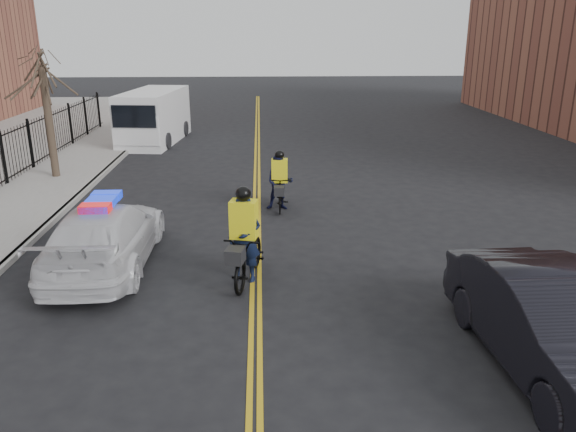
# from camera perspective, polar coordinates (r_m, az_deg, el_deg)

# --- Properties ---
(ground) EXTENTS (120.00, 120.00, 0.00)m
(ground) POSITION_cam_1_polar(r_m,az_deg,el_deg) (12.31, -3.29, -7.66)
(ground) COLOR black
(ground) RESTS_ON ground
(center_line_left) EXTENTS (0.10, 60.00, 0.01)m
(center_line_left) POSITION_cam_1_polar(r_m,az_deg,el_deg) (19.81, -3.42, 2.54)
(center_line_left) COLOR gold
(center_line_left) RESTS_ON ground
(center_line_right) EXTENTS (0.10, 60.00, 0.01)m
(center_line_right) POSITION_cam_1_polar(r_m,az_deg,el_deg) (19.81, -2.95, 2.54)
(center_line_right) COLOR gold
(center_line_right) RESTS_ON ground
(sidewalk) EXTENTS (3.00, 60.00, 0.15)m
(sidewalk) POSITION_cam_1_polar(r_m,az_deg,el_deg) (21.22, -23.90, 2.23)
(sidewalk) COLOR gray
(sidewalk) RESTS_ON ground
(curb) EXTENTS (0.20, 60.00, 0.15)m
(curb) POSITION_cam_1_polar(r_m,az_deg,el_deg) (20.73, -20.03, 2.35)
(curb) COLOR gray
(curb) RESTS_ON ground
(street_tree) EXTENTS (3.20, 3.20, 4.80)m
(street_tree) POSITION_cam_1_polar(r_m,az_deg,el_deg) (22.52, -23.53, 12.14)
(street_tree) COLOR #382C21
(street_tree) RESTS_ON sidewalk
(police_cruiser) EXTENTS (2.17, 5.29, 1.69)m
(police_cruiser) POSITION_cam_1_polar(r_m,az_deg,el_deg) (13.98, -18.10, -1.90)
(police_cruiser) COLOR silver
(police_cruiser) RESTS_ON ground
(dark_sedan) EXTENTS (2.02, 5.17, 1.68)m
(dark_sedan) POSITION_cam_1_polar(r_m,az_deg,el_deg) (10.23, 25.32, -10.00)
(dark_sedan) COLOR black
(dark_sedan) RESTS_ON ground
(cargo_van) EXTENTS (2.88, 6.31, 2.55)m
(cargo_van) POSITION_cam_1_polar(r_m,az_deg,el_deg) (29.23, -13.53, 9.69)
(cargo_van) COLOR white
(cargo_van) RESTS_ON ground
(cyclist_near) EXTENTS (1.26, 2.37, 2.20)m
(cyclist_near) POSITION_cam_1_polar(r_m,az_deg,el_deg) (12.56, -4.45, -3.33)
(cyclist_near) COLOR black
(cyclist_near) RESTS_ON ground
(cyclist_far) EXTENTS (0.88, 1.90, 1.89)m
(cyclist_far) POSITION_cam_1_polar(r_m,az_deg,el_deg) (17.60, -0.86, 3.03)
(cyclist_far) COLOR black
(cyclist_far) RESTS_ON ground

